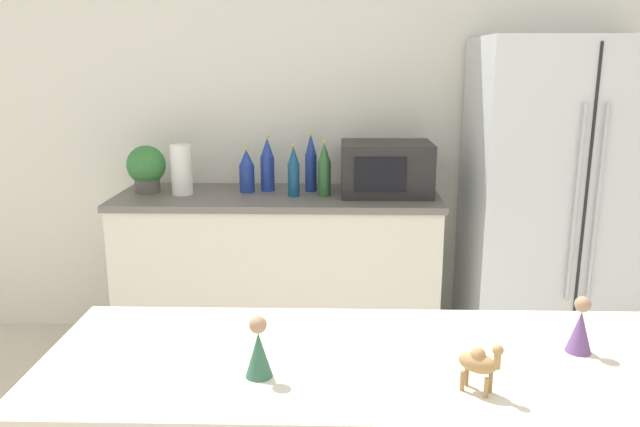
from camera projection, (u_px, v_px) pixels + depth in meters
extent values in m
cube|color=silver|center=(349.00, 121.00, 3.60)|extent=(8.00, 0.06, 2.55)
cube|color=silver|center=(279.00, 276.00, 3.49)|extent=(1.71, 0.60, 0.87)
cube|color=#66605B|center=(278.00, 197.00, 3.38)|extent=(1.74, 0.63, 0.03)
cube|color=silver|center=(559.00, 206.00, 3.29)|extent=(0.93, 0.67, 1.73)
cube|color=black|center=(584.00, 222.00, 2.96)|extent=(0.01, 0.01, 1.66)
cylinder|color=#B2B5BA|center=(576.00, 205.00, 2.93)|extent=(0.02, 0.02, 0.95)
cylinder|color=#B2B5BA|center=(597.00, 205.00, 2.93)|extent=(0.02, 0.02, 0.95)
cube|color=beige|center=(451.00, 364.00, 1.49)|extent=(1.96, 0.59, 0.03)
cylinder|color=#595451|center=(148.00, 186.00, 3.42)|extent=(0.14, 0.14, 0.07)
sphere|color=#387F3D|center=(146.00, 165.00, 3.39)|extent=(0.21, 0.21, 0.21)
cylinder|color=white|center=(182.00, 170.00, 3.34)|extent=(0.11, 0.11, 0.27)
cube|color=black|center=(386.00, 168.00, 3.35)|extent=(0.48, 0.36, 0.28)
cube|color=black|center=(380.00, 174.00, 3.17)|extent=(0.26, 0.01, 0.17)
cylinder|color=navy|center=(311.00, 173.00, 3.43)|extent=(0.06, 0.06, 0.20)
cone|color=navy|center=(311.00, 144.00, 3.39)|extent=(0.06, 0.06, 0.11)
cylinder|color=gold|center=(311.00, 133.00, 3.38)|extent=(0.02, 0.02, 0.01)
cylinder|color=navy|center=(247.00, 178.00, 3.41)|extent=(0.08, 0.08, 0.15)
cone|color=navy|center=(246.00, 157.00, 3.39)|extent=(0.08, 0.08, 0.08)
cylinder|color=gold|center=(246.00, 149.00, 3.38)|extent=(0.03, 0.03, 0.01)
cylinder|color=navy|center=(268.00, 174.00, 3.44)|extent=(0.08, 0.08, 0.19)
cone|color=navy|center=(267.00, 147.00, 3.40)|extent=(0.07, 0.07, 0.11)
cylinder|color=gold|center=(267.00, 137.00, 3.39)|extent=(0.03, 0.03, 0.01)
cylinder|color=#2D6033|center=(324.00, 179.00, 3.32)|extent=(0.07, 0.07, 0.18)
cone|color=#2D6033|center=(324.00, 152.00, 3.29)|extent=(0.07, 0.07, 0.10)
cylinder|color=gold|center=(324.00, 142.00, 3.27)|extent=(0.02, 0.02, 0.01)
cylinder|color=navy|center=(294.00, 180.00, 3.30)|extent=(0.06, 0.06, 0.17)
cone|color=navy|center=(293.00, 155.00, 3.27)|extent=(0.06, 0.06, 0.10)
cylinder|color=gold|center=(293.00, 145.00, 3.26)|extent=(0.02, 0.02, 0.01)
ellipsoid|color=#A87F4C|center=(477.00, 363.00, 1.32)|extent=(0.09, 0.08, 0.04)
sphere|color=#A87F4C|center=(478.00, 355.00, 1.32)|extent=(0.03, 0.03, 0.03)
cylinder|color=#A87F4C|center=(497.00, 359.00, 1.29)|extent=(0.01, 0.01, 0.04)
sphere|color=#A87F4C|center=(498.00, 350.00, 1.29)|extent=(0.02, 0.02, 0.02)
cylinder|color=#A87F4C|center=(490.00, 383.00, 1.33)|extent=(0.01, 0.01, 0.05)
cylinder|color=#A87F4C|center=(486.00, 388.00, 1.31)|extent=(0.01, 0.01, 0.05)
cylinder|color=#A87F4C|center=(467.00, 376.00, 1.36)|extent=(0.01, 0.01, 0.05)
cylinder|color=#A87F4C|center=(462.00, 381.00, 1.34)|extent=(0.01, 0.01, 0.05)
cone|color=#6B4784|center=(580.00, 332.00, 1.51)|extent=(0.06, 0.06, 0.10)
sphere|color=#A37A5B|center=(583.00, 304.00, 1.49)|extent=(0.04, 0.04, 0.04)
cone|color=#33664C|center=(259.00, 355.00, 1.39)|extent=(0.06, 0.06, 0.10)
sphere|color=#A37A5B|center=(258.00, 325.00, 1.37)|extent=(0.04, 0.04, 0.04)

